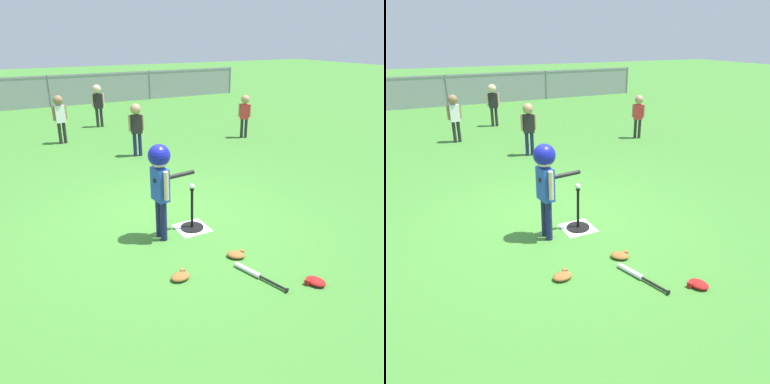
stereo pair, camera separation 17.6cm
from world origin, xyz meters
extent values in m
plane|color=#3D7A2D|center=(0.00, 0.00, 0.00)|extent=(60.00, 60.00, 0.00)
cube|color=white|center=(0.14, -0.32, 0.00)|extent=(0.44, 0.44, 0.01)
cylinder|color=black|center=(0.14, -0.32, 0.01)|extent=(0.32, 0.32, 0.03)
cylinder|color=black|center=(0.14, -0.32, 0.31)|extent=(0.04, 0.04, 0.57)
cylinder|color=black|center=(0.14, -0.32, 0.59)|extent=(0.06, 0.06, 0.02)
sphere|color=white|center=(0.14, -0.32, 0.63)|extent=(0.07, 0.07, 0.07)
cylinder|color=#191E4C|center=(-0.35, -0.32, 0.28)|extent=(0.09, 0.09, 0.55)
cylinder|color=#191E4C|center=(-0.34, -0.44, 0.28)|extent=(0.09, 0.09, 0.55)
cube|color=#2347B7|center=(-0.34, -0.38, 0.77)|extent=(0.17, 0.26, 0.43)
cylinder|color=beige|center=(-0.36, -0.22, 0.80)|extent=(0.06, 0.06, 0.37)
cylinder|color=beige|center=(-0.33, -0.53, 0.80)|extent=(0.06, 0.06, 0.37)
sphere|color=beige|center=(-0.34, -0.38, 1.12)|extent=(0.25, 0.25, 0.25)
sphere|color=#141999|center=(-0.34, -0.38, 1.15)|extent=(0.28, 0.28, 0.28)
cylinder|color=black|center=(-0.13, -0.35, 0.83)|extent=(0.60, 0.12, 0.06)
cylinder|color=#262626|center=(3.77, 3.47, 0.25)|extent=(0.08, 0.08, 0.49)
cylinder|color=#262626|center=(3.69, 3.54, 0.25)|extent=(0.08, 0.08, 0.49)
cube|color=red|center=(3.73, 3.51, 0.68)|extent=(0.25, 0.24, 0.38)
cylinder|color=tan|center=(3.83, 3.41, 0.71)|extent=(0.05, 0.05, 0.33)
cylinder|color=tan|center=(3.63, 3.60, 0.71)|extent=(0.05, 0.05, 0.33)
sphere|color=tan|center=(3.73, 3.51, 0.99)|extent=(0.22, 0.22, 0.22)
cylinder|color=#262626|center=(0.78, 6.51, 0.27)|extent=(0.08, 0.08, 0.54)
cylinder|color=#262626|center=(0.66, 6.52, 0.27)|extent=(0.08, 0.08, 0.54)
cube|color=black|center=(0.72, 6.51, 0.75)|extent=(0.25, 0.16, 0.42)
cylinder|color=beige|center=(0.87, 6.50, 0.78)|extent=(0.06, 0.06, 0.36)
cylinder|color=beige|center=(0.57, 6.52, 0.78)|extent=(0.06, 0.06, 0.36)
sphere|color=beige|center=(0.72, 6.51, 1.09)|extent=(0.24, 0.24, 0.24)
cylinder|color=#262626|center=(-0.53, 5.15, 0.26)|extent=(0.08, 0.08, 0.53)
cylinder|color=#262626|center=(-0.64, 5.14, 0.26)|extent=(0.08, 0.08, 0.53)
cube|color=white|center=(-0.58, 5.14, 0.73)|extent=(0.25, 0.17, 0.41)
cylinder|color=#8C6647|center=(-0.44, 5.16, 0.76)|extent=(0.06, 0.06, 0.35)
cylinder|color=#8C6647|center=(-0.73, 5.12, 0.76)|extent=(0.06, 0.06, 0.35)
sphere|color=#8C6647|center=(-0.58, 5.14, 1.06)|extent=(0.23, 0.23, 0.23)
cylinder|color=#191E4C|center=(0.74, 3.26, 0.26)|extent=(0.08, 0.08, 0.52)
cylinder|color=#191E4C|center=(0.63, 3.27, 0.26)|extent=(0.08, 0.08, 0.52)
cube|color=black|center=(0.69, 3.27, 0.72)|extent=(0.25, 0.17, 0.40)
cylinder|color=tan|center=(0.83, 3.24, 0.75)|extent=(0.06, 0.06, 0.34)
cylinder|color=tan|center=(0.55, 3.29, 0.75)|extent=(0.06, 0.06, 0.34)
sphere|color=tan|center=(0.69, 3.27, 1.04)|extent=(0.23, 0.23, 0.23)
cylinder|color=silver|center=(0.20, -1.56, 0.03)|extent=(0.16, 0.35, 0.06)
cylinder|color=black|center=(0.30, -1.89, 0.03)|extent=(0.13, 0.34, 0.03)
cylinder|color=black|center=(0.35, -2.06, 0.03)|extent=(0.05, 0.03, 0.05)
ellipsoid|color=#B21919|center=(0.72, -2.09, 0.04)|extent=(0.23, 0.26, 0.07)
cube|color=#B21919|center=(0.63, -2.06, 0.04)|extent=(0.06, 0.06, 0.06)
ellipsoid|color=brown|center=(-0.54, -1.32, 0.04)|extent=(0.22, 0.16, 0.07)
cube|color=brown|center=(-0.47, -1.25, 0.04)|extent=(0.05, 0.04, 0.06)
ellipsoid|color=brown|center=(0.26, -1.24, 0.04)|extent=(0.27, 0.26, 0.07)
cube|color=brown|center=(0.36, -1.22, 0.04)|extent=(0.06, 0.06, 0.06)
cylinder|color=slate|center=(0.00, 10.64, 0.57)|extent=(0.06, 0.06, 1.15)
cylinder|color=slate|center=(4.00, 10.64, 0.57)|extent=(0.06, 0.06, 1.15)
cylinder|color=slate|center=(8.00, 10.64, 0.57)|extent=(0.06, 0.06, 1.15)
cube|color=gray|center=(0.00, 10.64, 1.09)|extent=(16.00, 0.03, 0.03)
cube|color=gray|center=(0.00, 10.64, 0.57)|extent=(16.00, 0.01, 1.15)
camera|label=1|loc=(-2.06, -4.44, 2.50)|focal=35.16mm
camera|label=2|loc=(-1.90, -4.52, 2.50)|focal=35.16mm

